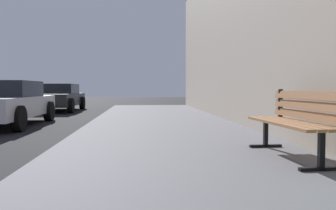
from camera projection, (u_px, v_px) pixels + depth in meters
sidewalk at (218, 205)px, 2.89m from camera, size 4.00×32.00×0.15m
bench at (296, 118)px, 4.52m from camera, size 0.56×1.79×0.89m
car_silver at (3, 103)px, 9.71m from camera, size 2.06×4.38×1.27m
car_black at (58, 97)px, 16.13m from camera, size 1.97×4.59×1.27m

